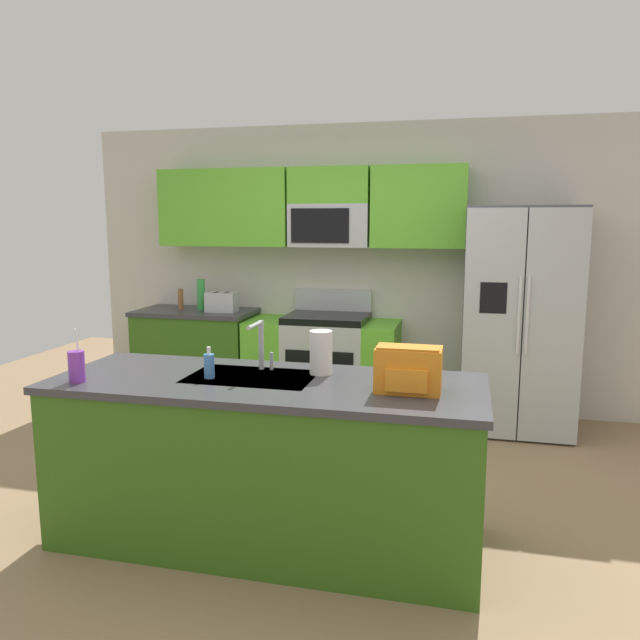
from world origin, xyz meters
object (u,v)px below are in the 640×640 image
toaster (222,302)px  soap_dispenser (209,366)px  range_oven (323,364)px  paper_towel_roll (321,352)px  bottle_green (201,295)px  backpack (408,368)px  drink_cup_purple (77,366)px  sink_faucet (260,341)px  pepper_mill (181,299)px  refrigerator (519,320)px

toaster → soap_dispenser: size_ratio=1.65×
range_oven → paper_towel_roll: size_ratio=5.67×
soap_dispenser → paper_towel_roll: (0.56, 0.23, 0.05)m
range_oven → bottle_green: 1.32m
paper_towel_roll → backpack: 0.56m
toaster → drink_cup_purple: drink_cup_purple is taller
range_oven → backpack: 2.60m
drink_cup_purple → backpack: bearing=7.5°
toaster → sink_faucet: size_ratio=0.99×
bottle_green → sink_faucet: 2.47m
soap_dispenser → backpack: backpack is taller
sink_faucet → soap_dispenser: bearing=-133.3°
bottle_green → backpack: size_ratio=0.92×
pepper_mill → sink_faucet: (1.52, -2.10, 0.07)m
bottle_green → sink_faucet: (1.31, -2.10, 0.02)m
refrigerator → soap_dispenser: 2.86m
pepper_mill → paper_towel_roll: 2.81m
toaster → backpack: (1.93, -2.29, 0.03)m
backpack → drink_cup_purple: bearing=-172.5°
soap_dispenser → backpack: size_ratio=0.53×
pepper_mill → backpack: size_ratio=0.61×
sink_faucet → paper_towel_roll: sink_faucet is taller
range_oven → soap_dispenser: size_ratio=8.00×
range_oven → toaster: size_ratio=4.86×
range_oven → toaster: 1.10m
range_oven → backpack: (0.98, -2.34, 0.57)m
toaster → sink_faucet: (1.09, -2.05, 0.08)m
range_oven → drink_cup_purple: drink_cup_purple is taller
toaster → sink_faucet: 2.32m
refrigerator → toaster: (-2.62, 0.02, 0.07)m
refrigerator → paper_towel_roll: refrigerator is taller
pepper_mill → bottle_green: bottle_green is taller
sink_faucet → paper_towel_roll: (0.35, 0.00, -0.05)m
pepper_mill → sink_faucet: sink_faucet is taller
range_oven → pepper_mill: size_ratio=6.94×
refrigerator → pepper_mill: 3.06m
refrigerator → paper_towel_roll: 2.35m
range_oven → refrigerator: size_ratio=0.74×
refrigerator → toaster: refrigerator is taller
drink_cup_purple → paper_towel_roll: bearing=21.3°
range_oven → pepper_mill: (-1.39, -0.00, 0.55)m
bottle_green → drink_cup_purple: bearing=-79.8°
paper_towel_roll → soap_dispenser: bearing=-157.7°
backpack → soap_dispenser: bearing=179.3°
paper_towel_roll → drink_cup_purple: bearing=-158.7°
sink_faucet → backpack: 0.88m
toaster → paper_towel_roll: 2.50m
soap_dispenser → paper_towel_roll: paper_towel_roll is taller
refrigerator → paper_towel_roll: (-1.19, -2.03, 0.09)m
bottle_green → drink_cup_purple: size_ratio=1.03×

